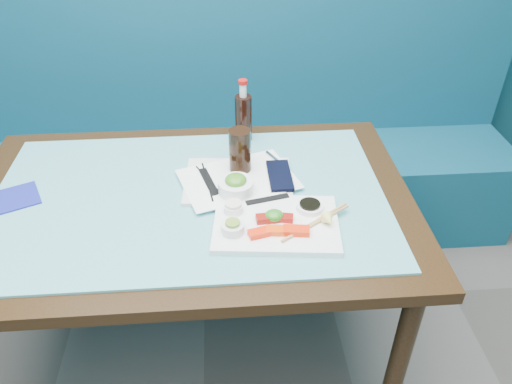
{
  "coord_description": "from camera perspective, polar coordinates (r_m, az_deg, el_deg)",
  "views": [
    {
      "loc": [
        0.11,
        0.19,
        1.69
      ],
      "look_at": [
        0.21,
        1.4,
        0.8
      ],
      "focal_mm": 35.0,
      "sensor_mm": 36.0,
      "label": 1
    }
  ],
  "objects": [
    {
      "name": "wooden_chopstick_b",
      "position": [
        1.43,
        7.16,
        -3.38
      ],
      "size": [
        0.2,
        0.14,
        0.01
      ],
      "primitive_type": "cylinder",
      "rotation": [
        1.57,
        0.0,
        -0.99
      ],
      "color": "tan",
      "rests_on": "sashimi_plate"
    },
    {
      "name": "tuna_left",
      "position": [
        1.43,
        1.1,
        -3.04
      ],
      "size": [
        0.06,
        0.04,
        0.02
      ],
      "primitive_type": "cube",
      "rotation": [
        0.0,
        0.0,
        0.08
      ],
      "color": "maroon",
      "rests_on": "sashimi_plate"
    },
    {
      "name": "salmon_mid",
      "position": [
        1.39,
        2.55,
        -4.43
      ],
      "size": [
        0.07,
        0.04,
        0.02
      ],
      "primitive_type": "cube",
      "rotation": [
        0.0,
        0.0,
        -0.12
      ],
      "color": "#FF450A",
      "rests_on": "sashimi_plate"
    },
    {
      "name": "tray_sleeve",
      "position": [
        1.6,
        -5.43,
        1.19
      ],
      "size": [
        0.07,
        0.16,
        0.0
      ],
      "primitive_type": "cube",
      "rotation": [
        0.0,
        0.0,
        0.28
      ],
      "color": "black",
      "rests_on": "serving_tray"
    },
    {
      "name": "salmon_left",
      "position": [
        1.38,
        0.5,
        -4.68
      ],
      "size": [
        0.07,
        0.05,
        0.02
      ],
      "primitive_type": "cube",
      "rotation": [
        0.0,
        0.0,
        0.26
      ],
      "color": "#FF2A0A",
      "rests_on": "sashimi_plate"
    },
    {
      "name": "salmon_right",
      "position": [
        1.39,
        4.63,
        -4.43
      ],
      "size": [
        0.08,
        0.04,
        0.02
      ],
      "primitive_type": "cube",
      "rotation": [
        0.0,
        0.0,
        -0.13
      ],
      "color": "#FF2C0A",
      "rests_on": "sashimi_plate"
    },
    {
      "name": "chopstick_sleeve",
      "position": [
        1.51,
        1.32,
        -0.82
      ],
      "size": [
        0.14,
        0.05,
        0.0
      ],
      "primitive_type": "cube",
      "rotation": [
        0.0,
        0.0,
        0.23
      ],
      "color": "black",
      "rests_on": "sashimi_plate"
    },
    {
      "name": "cola_bottle_body",
      "position": [
        1.81,
        -1.44,
        8.4
      ],
      "size": [
        0.08,
        0.08,
        0.17
      ],
      "primitive_type": "cylinder",
      "rotation": [
        0.0,
        0.0,
        0.33
      ],
      "color": "black",
      "rests_on": "glass_top"
    },
    {
      "name": "tuna_right",
      "position": [
        1.43,
        3.29,
        -2.96
      ],
      "size": [
        0.05,
        0.04,
        0.02
      ],
      "primitive_type": "cube",
      "rotation": [
        0.0,
        0.0,
        -0.2
      ],
      "color": "maroon",
      "rests_on": "sashimi_plate"
    },
    {
      "name": "wasabi_fill",
      "position": [
        1.38,
        -2.69,
        -3.55
      ],
      "size": [
        0.05,
        0.05,
        0.01
      ],
      "primitive_type": "cylinder",
      "rotation": [
        0.0,
        0.0,
        0.36
      ],
      "color": "olive",
      "rests_on": "ramekin_wasabi"
    },
    {
      "name": "seaweed_salad",
      "position": [
        1.52,
        -2.33,
        1.37
      ],
      "size": [
        0.08,
        0.08,
        0.03
      ],
      "primitive_type": "ellipsoid",
      "rotation": [
        0.0,
        0.0,
        0.15
      ],
      "color": "#3D811D",
      "rests_on": "seaweed_bowl"
    },
    {
      "name": "soy_dish",
      "position": [
        1.48,
        6.16,
        -1.7
      ],
      "size": [
        0.09,
        0.09,
        0.02
      ],
      "primitive_type": "cylinder",
      "rotation": [
        0.0,
        0.0,
        -0.17
      ],
      "color": "white",
      "rests_on": "sashimi_plate"
    },
    {
      "name": "wooden_chopstick_a",
      "position": [
        1.43,
        6.77,
        -3.39
      ],
      "size": [
        0.21,
        0.16,
        0.01
      ],
      "primitive_type": "cylinder",
      "rotation": [
        1.57,
        0.0,
        -0.94
      ],
      "color": "tan",
      "rests_on": "sashimi_plate"
    },
    {
      "name": "blue_napkin",
      "position": [
        1.71,
        -25.72,
        -0.6
      ],
      "size": [
        0.17,
        0.17,
        0.01
      ],
      "primitive_type": "cube",
      "rotation": [
        0.0,
        0.0,
        0.43
      ],
      "color": "navy",
      "rests_on": "glass_top"
    },
    {
      "name": "ramekin_ginger",
      "position": [
        1.46,
        -2.6,
        -1.89
      ],
      "size": [
        0.06,
        0.06,
        0.02
      ],
      "primitive_type": "cylinder",
      "rotation": [
        0.0,
        0.0,
        0.18
      ],
      "color": "white",
      "rests_on": "sashimi_plate"
    },
    {
      "name": "booth_bench",
      "position": [
        2.48,
        -6.32,
        3.96
      ],
      "size": [
        3.0,
        0.56,
        1.17
      ],
      "color": "navy",
      "rests_on": "ground"
    },
    {
      "name": "cola_glass",
      "position": [
        1.62,
        -1.84,
        4.75
      ],
      "size": [
        0.09,
        0.09,
        0.15
      ],
      "primitive_type": "cylinder",
      "rotation": [
        0.0,
        0.0,
        -0.42
      ],
      "color": "black",
      "rests_on": "serving_tray"
    },
    {
      "name": "seaweed_bowl",
      "position": [
        1.54,
        -2.31,
        0.55
      ],
      "size": [
        0.13,
        0.13,
        0.04
      ],
      "primitive_type": "cylinder",
      "rotation": [
        0.0,
        0.0,
        -0.26
      ],
      "color": "white",
      "rests_on": "serving_tray"
    },
    {
      "name": "ginger_fill",
      "position": [
        1.45,
        -2.62,
        -1.38
      ],
      "size": [
        0.06,
        0.06,
        0.01
      ],
      "primitive_type": "cylinder",
      "rotation": [
        0.0,
        0.0,
        0.17
      ],
      "color": "#F8E6CC",
      "rests_on": "ramekin_ginger"
    },
    {
      "name": "black_chopstick_a",
      "position": [
        1.6,
        -5.58,
        1.2
      ],
      "size": [
        0.04,
        0.21,
        0.01
      ],
      "primitive_type": "cylinder",
      "rotation": [
        1.57,
        0.0,
        0.16
      ],
      "color": "black",
      "rests_on": "serving_tray"
    },
    {
      "name": "seaweed_garnish",
      "position": [
        1.43,
        2.08,
        -2.69
      ],
      "size": [
        0.06,
        0.05,
        0.03
      ],
      "primitive_type": "ellipsoid",
      "rotation": [
        0.0,
        0.0,
        -0.03
      ],
      "color": "#29791B",
      "rests_on": "sashimi_plate"
    },
    {
      "name": "paper_placemat",
      "position": [
        1.61,
        -2.05,
        1.51
      ],
      "size": [
        0.41,
        0.35,
        0.0
      ],
      "primitive_type": "cube",
      "rotation": [
        0.0,
        0.0,
        0.31
      ],
      "color": "white",
      "rests_on": "serving_tray"
    },
    {
      "name": "fork",
      "position": [
        1.7,
        2.13,
        3.84
      ],
      "size": [
        0.06,
        0.09,
        0.01
      ],
      "primitive_type": "cylinder",
      "rotation": [
        1.57,
        0.0,
        0.47
      ],
      "color": "silver",
      "rests_on": "serving_tray"
    },
    {
      "name": "soy_fill",
      "position": [
        1.47,
        6.19,
        -1.37
      ],
      "size": [
        0.08,
        0.08,
        0.01
      ],
      "primitive_type": "cylinder",
      "rotation": [
        0.0,
        0.0,
        -0.4
      ],
      "color": "black",
      "rests_on": "soy_dish"
    },
    {
      "name": "glass_top",
      "position": [
        1.57,
        -7.63,
        -0.59
      ],
      "size": [
        1.22,
        0.76,
        0.01
      ],
      "primitive_type": "cube",
      "color": "#5AACB4",
      "rests_on": "dining_table"
    },
    {
      "name": "cola_bottle_neck",
      "position": [
        1.76,
        -1.5,
        11.55
      ],
      "size": [
        0.03,
        0.03,
        0.05
      ],
      "primitive_type": "cylinder",
      "rotation": [
        0.0,
        0.0,
        -0.05
      ],
      "color": "silver",
      "rests_on": "cola_bottle_body"
    },
    {
      "name": "sashimi_plate",
      "position": [
        1.44,
        2.3,
        -3.66
      ],
      "size": [
        0.38,
        0.29,
        0.02
      ],
      "primitive_type": "cube",
      "rotation": [
        0.0,
        0.0,
        -0.1
      ],
      "color": "white",
      "rests_on": "glass_top"
    },
    {
      "name": "dining_table",
      "position": [
        1.63,
        -7.39,
        -3.06
      ],
      "size": [
        1.4,
        0.9,
        0.75
      ],
      "color": "black",
      "rests_on": "ground"
    },
    {
      "name": "cola_bottle_cap",
      "position": [
        1.75,
        -1.51,
        12.47
      ],
      "size": [
        0.03,
        0.03,
        0.01
      ],
      "primitive_type": "cylinder",
      "rotation": [
        0.0,
        0.0,
        0.03
      ],
      "color": "#B40F0B",
      "rests_on": "cola_bottle_neck"
    },
    {
      "name": "black_chopstick_b",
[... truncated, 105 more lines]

